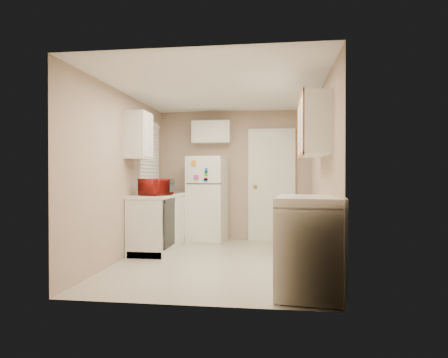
# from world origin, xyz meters

# --- Properties ---
(floor) EXTENTS (3.80, 3.80, 0.00)m
(floor) POSITION_xyz_m (0.00, 0.00, 0.00)
(floor) COLOR beige
(floor) RESTS_ON ground
(ceiling) EXTENTS (3.80, 3.80, 0.00)m
(ceiling) POSITION_xyz_m (0.00, 0.00, 2.40)
(ceiling) COLOR white
(ceiling) RESTS_ON floor
(wall_left) EXTENTS (3.80, 3.80, 0.00)m
(wall_left) POSITION_xyz_m (-1.40, 0.00, 1.20)
(wall_left) COLOR tan
(wall_left) RESTS_ON floor
(wall_right) EXTENTS (3.80, 3.80, 0.00)m
(wall_right) POSITION_xyz_m (1.40, 0.00, 1.20)
(wall_right) COLOR tan
(wall_right) RESTS_ON floor
(wall_back) EXTENTS (2.80, 2.80, 0.00)m
(wall_back) POSITION_xyz_m (0.00, 1.90, 1.20)
(wall_back) COLOR tan
(wall_back) RESTS_ON floor
(wall_front) EXTENTS (2.80, 2.80, 0.00)m
(wall_front) POSITION_xyz_m (0.00, -1.90, 1.20)
(wall_front) COLOR tan
(wall_front) RESTS_ON floor
(left_counter) EXTENTS (0.60, 1.80, 0.90)m
(left_counter) POSITION_xyz_m (-1.10, 0.90, 0.45)
(left_counter) COLOR silver
(left_counter) RESTS_ON floor
(dishwasher) EXTENTS (0.03, 0.58, 0.72)m
(dishwasher) POSITION_xyz_m (-0.81, 0.30, 0.49)
(dishwasher) COLOR black
(dishwasher) RESTS_ON floor
(sink) EXTENTS (0.54, 0.74, 0.16)m
(sink) POSITION_xyz_m (-1.10, 1.05, 0.86)
(sink) COLOR gray
(sink) RESTS_ON left_counter
(microwave) EXTENTS (0.52, 0.41, 0.31)m
(microwave) POSITION_xyz_m (-1.03, 0.36, 1.05)
(microwave) COLOR maroon
(microwave) RESTS_ON left_counter
(soap_bottle) EXTENTS (0.12, 0.12, 0.22)m
(soap_bottle) POSITION_xyz_m (-1.15, 1.48, 1.00)
(soap_bottle) COLOR white
(soap_bottle) RESTS_ON left_counter
(window_blinds) EXTENTS (0.10, 0.98, 1.08)m
(window_blinds) POSITION_xyz_m (-1.36, 1.05, 1.60)
(window_blinds) COLOR silver
(window_blinds) RESTS_ON wall_left
(upper_cabinet_left) EXTENTS (0.30, 0.45, 0.70)m
(upper_cabinet_left) POSITION_xyz_m (-1.25, 0.22, 1.80)
(upper_cabinet_left) COLOR silver
(upper_cabinet_left) RESTS_ON wall_left
(refrigerator) EXTENTS (0.70, 0.69, 1.54)m
(refrigerator) POSITION_xyz_m (-0.45, 1.59, 0.77)
(refrigerator) COLOR silver
(refrigerator) RESTS_ON floor
(cabinet_over_fridge) EXTENTS (0.70, 0.30, 0.40)m
(cabinet_over_fridge) POSITION_xyz_m (-0.40, 1.75, 2.00)
(cabinet_over_fridge) COLOR silver
(cabinet_over_fridge) RESTS_ON wall_back
(interior_door) EXTENTS (0.86, 0.06, 2.08)m
(interior_door) POSITION_xyz_m (0.70, 1.86, 1.02)
(interior_door) COLOR silver
(interior_door) RESTS_ON floor
(right_counter) EXTENTS (0.60, 2.00, 0.90)m
(right_counter) POSITION_xyz_m (1.10, -0.80, 0.45)
(right_counter) COLOR silver
(right_counter) RESTS_ON floor
(stove) EXTENTS (0.76, 0.90, 1.01)m
(stove) POSITION_xyz_m (1.15, -1.41, 0.50)
(stove) COLOR silver
(stove) RESTS_ON floor
(upper_cabinet_right) EXTENTS (0.30, 1.20, 0.70)m
(upper_cabinet_right) POSITION_xyz_m (1.25, -0.50, 1.80)
(upper_cabinet_right) COLOR silver
(upper_cabinet_right) RESTS_ON wall_right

